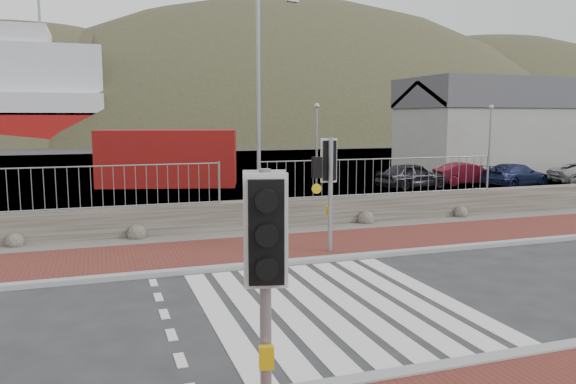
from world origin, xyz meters
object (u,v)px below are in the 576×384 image
object	(u,v)px
traffic_signal_near	(265,253)
car_a	(412,175)
streetlight	(262,97)
shipping_container	(168,158)
car_c	(515,175)
car_b	(468,174)
traffic_signal_far	(329,170)

from	to	relation	value
traffic_signal_near	car_a	xyz separation A→B (m)	(13.03, 18.77, -1.49)
streetlight	shipping_container	xyz separation A→B (m)	(-1.59, 11.60, -2.69)
shipping_container	car_c	world-z (taller)	shipping_container
streetlight	car_b	xyz separation A→B (m)	(13.00, 6.81, -3.53)
traffic_signal_near	traffic_signal_far	bearing A→B (deg)	76.60
traffic_signal_near	car_c	xyz separation A→B (m)	(18.47, 17.86, -1.55)
traffic_signal_near	car_a	distance (m)	22.89
traffic_signal_near	streetlight	size ratio (longest dim) A/B	0.40
shipping_container	car_c	distance (m)	17.61
traffic_signal_far	car_b	world-z (taller)	traffic_signal_far
traffic_signal_near	traffic_signal_far	xyz separation A→B (m)	(3.93, 7.68, 0.01)
traffic_signal_far	shipping_container	bearing A→B (deg)	-79.95
shipping_container	car_a	bearing A→B (deg)	-9.12
streetlight	car_a	world-z (taller)	streetlight
shipping_container	car_a	distance (m)	12.22
traffic_signal_far	streetlight	size ratio (longest dim) A/B	0.40
car_b	car_c	distance (m)	2.27
traffic_signal_near	car_c	distance (m)	25.74
traffic_signal_far	shipping_container	world-z (taller)	traffic_signal_far
car_b	traffic_signal_far	bearing A→B (deg)	142.36
car_c	car_a	bearing A→B (deg)	66.53
traffic_signal_near	streetlight	bearing A→B (deg)	87.66
traffic_signal_far	car_c	size ratio (longest dim) A/B	0.75
traffic_signal_far	shipping_container	size ratio (longest dim) A/B	0.43
traffic_signal_far	traffic_signal_near	bearing A→B (deg)	65.78
traffic_signal_far	car_a	size ratio (longest dim) A/B	0.80
car_b	streetlight	bearing A→B (deg)	128.04
streetlight	car_a	size ratio (longest dim) A/B	1.97
car_b	shipping_container	bearing A→B (deg)	82.22
car_c	car_b	bearing A→B (deg)	45.89
streetlight	shipping_container	bearing A→B (deg)	83.24
traffic_signal_near	car_c	size ratio (longest dim) A/B	0.75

